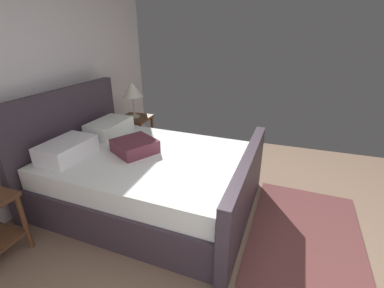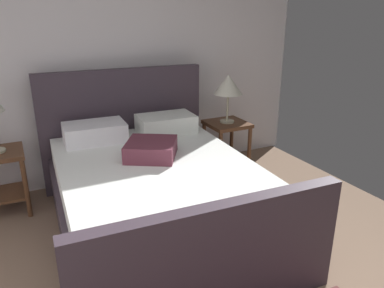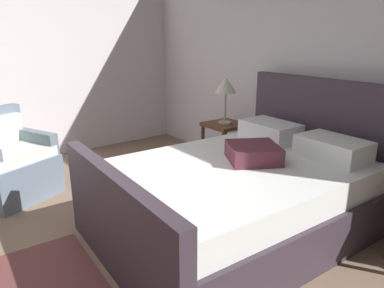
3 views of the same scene
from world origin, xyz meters
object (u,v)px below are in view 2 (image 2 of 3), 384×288
bed (155,190)px  nightstand_left (0,172)px  nightstand_right (226,139)px  table_lamp_right (228,85)px

bed → nightstand_left: bearing=143.6°
nightstand_right → nightstand_left: size_ratio=1.00×
nightstand_right → table_lamp_right: (0.00, 0.00, 0.62)m
bed → nightstand_right: size_ratio=3.86×
table_lamp_right → nightstand_left: 2.42m
bed → table_lamp_right: bed is taller
bed → nightstand_left: (-1.17, 0.86, 0.05)m
bed → nightstand_left: size_ratio=3.86×
bed → nightstand_right: bearing=33.1°
nightstand_right → nightstand_left: 2.34m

